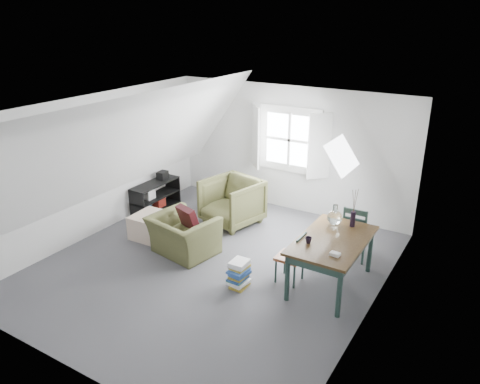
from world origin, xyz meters
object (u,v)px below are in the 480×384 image
Objects in this scene: armchair_far at (232,223)px; magazine_stack at (239,274)px; armchair_near at (184,253)px; ottoman at (152,226)px; media_shelf at (154,198)px; dining_chair_far at (357,231)px; dining_chair_near at (292,257)px; dining_table at (332,245)px.

magazine_stack is (1.26, -1.81, 0.21)m from armchair_far.
ottoman reaches higher than armchair_near.
magazine_stack is (2.95, -1.53, -0.06)m from media_shelf.
dining_chair_far is 2.27× the size of magazine_stack.
armchair_near is 2.00m from media_shelf.
dining_chair_near reaches higher than armchair_near.
media_shelf reaches higher than armchair_near.
dining_chair_far is (3.36, 1.13, 0.27)m from ottoman.
armchair_near is 1.04× the size of armchair_far.
magazine_stack is at bearing -41.32° from armchair_far.
dining_table reaches higher than media_shelf.
dining_chair_far is (2.51, 1.32, 0.49)m from armchair_near.
media_shelf is at bearing -124.07° from dining_chair_near.
dining_table is 4.17m from media_shelf.
media_shelf is at bearing 152.51° from magazine_stack.
dining_chair_far is at bearing 87.15° from dining_table.
media_shelf is (-4.13, -0.18, -0.22)m from dining_chair_far.
dining_table is at bearing 107.13° from dining_chair_far.
magazine_stack is (1.33, -0.39, 0.21)m from armchair_near.
media_shelf is at bearing 22.81° from dining_chair_far.
dining_chair_far is at bearing 135.40° from dining_chair_near.
magazine_stack reaches higher than armchair_near.
ottoman is at bearing -2.29° from armchair_near.
dining_chair_far is at bearing 11.49° from armchair_far.
dining_chair_far reaches higher than ottoman.
armchair_near is 1.42m from armchair_far.
magazine_stack is at bearing 173.68° from armchair_near.
dining_chair_far reaches higher than dining_chair_near.
ottoman is 3.55m from dining_chair_far.
dining_chair_near is at bearing 83.92° from dining_chair_far.
armchair_far is 2.50m from dining_chair_far.
dining_table is 1.42m from magazine_stack.
dining_chair_far reaches higher than armchair_far.
dining_chair_near is at bearing -20.86° from armchair_far.
armchair_near is 1.40m from magazine_stack.
magazine_stack is (-0.59, -0.53, -0.21)m from dining_chair_near.
armchair_near is 1.09× the size of dining_chair_far.
magazine_stack is at bearing 75.71° from dining_chair_far.
armchair_far is at bearing 18.02° from dining_chair_far.
magazine_stack is (2.17, -0.58, -0.01)m from ottoman.
ottoman is 0.56× the size of media_shelf.
media_shelf is at bearing 129.02° from ottoman.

